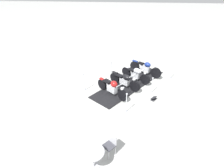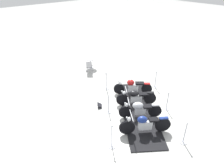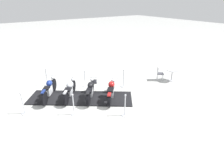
% 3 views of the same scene
% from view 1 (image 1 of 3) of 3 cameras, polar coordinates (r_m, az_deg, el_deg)
% --- Properties ---
extents(ground_plane, '(80.00, 80.00, 0.00)m').
position_cam_1_polar(ground_plane, '(11.80, 5.38, 0.01)').
color(ground_plane, silver).
extents(display_platform, '(4.57, 5.38, 0.05)m').
position_cam_1_polar(display_platform, '(11.79, 5.39, 0.11)').
color(display_platform, black).
rests_on(display_platform, ground_plane).
extents(motorcycle_maroon, '(1.82, 1.58, 0.92)m').
position_cam_1_polar(motorcycle_maroon, '(10.41, 0.11, -1.08)').
color(motorcycle_maroon, black).
rests_on(motorcycle_maroon, display_platform).
extents(motorcycle_black, '(1.83, 1.41, 0.98)m').
position_cam_1_polar(motorcycle_black, '(11.15, 3.91, 1.14)').
color(motorcycle_black, black).
rests_on(motorcycle_black, display_platform).
extents(motorcycle_chrome, '(1.75, 1.40, 0.97)m').
position_cam_1_polar(motorcycle_chrome, '(11.92, 7.29, 3.15)').
color(motorcycle_chrome, black).
rests_on(motorcycle_chrome, display_platform).
extents(motorcycle_navy, '(1.99, 1.42, 1.05)m').
position_cam_1_polar(motorcycle_navy, '(12.77, 10.15, 4.84)').
color(motorcycle_navy, black).
rests_on(motorcycle_navy, display_platform).
extents(stanchion_left_rear, '(0.34, 0.34, 1.12)m').
position_cam_1_polar(stanchion_left_rear, '(14.16, 6.20, 6.94)').
color(stanchion_left_rear, silver).
rests_on(stanchion_left_rear, ground_plane).
extents(stanchion_right_rear, '(0.35, 0.35, 1.15)m').
position_cam_1_polar(stanchion_right_rear, '(12.80, 17.41, 2.99)').
color(stanchion_right_rear, silver).
rests_on(stanchion_right_rear, ground_plane).
extents(stanchion_left_mid, '(0.30, 0.30, 1.09)m').
position_cam_1_polar(stanchion_left_mid, '(12.48, -0.21, 3.90)').
color(stanchion_left_mid, silver).
rests_on(stanchion_left_mid, ground_plane).
extents(stanchion_right_mid, '(0.34, 0.34, 1.02)m').
position_cam_1_polar(stanchion_right_mid, '(10.94, 11.91, -1.31)').
color(stanchion_right_mid, silver).
rests_on(stanchion_right_mid, ground_plane).
extents(stanchion_right_front, '(0.32, 0.32, 1.12)m').
position_cam_1_polar(stanchion_right_front, '(9.25, 4.34, -6.70)').
color(stanchion_right_front, silver).
rests_on(stanchion_right_front, ground_plane).
extents(stanchion_left_front, '(0.32, 0.32, 1.11)m').
position_cam_1_polar(stanchion_left_front, '(11.06, -8.37, -0.21)').
color(stanchion_left_front, silver).
rests_on(stanchion_left_front, ground_plane).
extents(info_placard, '(0.40, 0.42, 0.21)m').
position_cam_1_polar(info_placard, '(10.53, 12.52, -4.33)').
color(info_placard, '#333338').
rests_on(info_placard, ground_plane).
extents(cafe_table, '(0.81, 0.81, 0.78)m').
position_cam_1_polar(cafe_table, '(6.89, -5.82, -20.70)').
color(cafe_table, '#B7B7BC').
rests_on(cafe_table, ground_plane).
extents(cafe_chair_near_table, '(0.56, 0.56, 0.90)m').
position_cam_1_polar(cafe_chair_near_table, '(7.27, -0.50, -17.62)').
color(cafe_chair_near_table, '#B7B7BC').
rests_on(cafe_chair_near_table, ground_plane).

